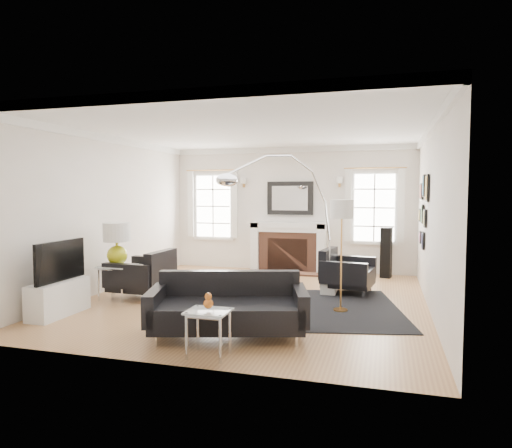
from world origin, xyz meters
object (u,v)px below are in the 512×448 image
(sofa, at_px, (228,308))
(arc_floor_lamp, at_px, (281,219))
(fireplace, at_px, (288,248))
(coffee_table, at_px, (266,280))
(gourd_lamp, at_px, (117,241))
(armchair_right, at_px, (345,273))
(armchair_left, at_px, (145,276))

(sofa, height_order, arc_floor_lamp, arc_floor_lamp)
(sofa, distance_m, arc_floor_lamp, 2.32)
(fireplace, bearing_deg, coffee_table, -85.73)
(fireplace, height_order, gourd_lamp, gourd_lamp)
(coffee_table, bearing_deg, armchair_right, 37.67)
(fireplace, relative_size, armchair_left, 1.68)
(armchair_right, xyz_separation_m, gourd_lamp, (-3.61, -1.55, 0.62))
(fireplace, relative_size, sofa, 0.81)
(sofa, bearing_deg, armchair_right, 67.60)
(armchair_right, bearing_deg, coffee_table, -142.33)
(fireplace, xyz_separation_m, coffee_table, (0.20, -2.74, -0.22))
(armchair_right, bearing_deg, sofa, -112.40)
(gourd_lamp, bearing_deg, coffee_table, 14.54)
(sofa, xyz_separation_m, coffee_table, (-0.02, 1.95, -0.02))
(sofa, relative_size, armchair_right, 1.99)
(armchair_right, bearing_deg, armchair_left, -158.05)
(gourd_lamp, distance_m, arc_floor_lamp, 2.76)
(armchair_right, height_order, coffee_table, armchair_right)
(fireplace, bearing_deg, sofa, -87.26)
(sofa, distance_m, gourd_lamp, 2.83)
(armchair_left, bearing_deg, gourd_lamp, -145.95)
(arc_floor_lamp, bearing_deg, armchair_right, 38.79)
(armchair_left, relative_size, coffee_table, 1.26)
(sofa, relative_size, arc_floor_lamp, 0.84)
(armchair_right, height_order, arc_floor_lamp, arc_floor_lamp)
(coffee_table, relative_size, arc_floor_lamp, 0.32)
(fireplace, height_order, armchair_left, fireplace)
(fireplace, xyz_separation_m, arc_floor_lamp, (0.42, -2.60, 0.81))
(sofa, relative_size, armchair_left, 2.06)
(fireplace, relative_size, gourd_lamp, 2.39)
(coffee_table, bearing_deg, fireplace, 94.27)
(sofa, xyz_separation_m, gourd_lamp, (-2.42, 1.32, 0.64))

